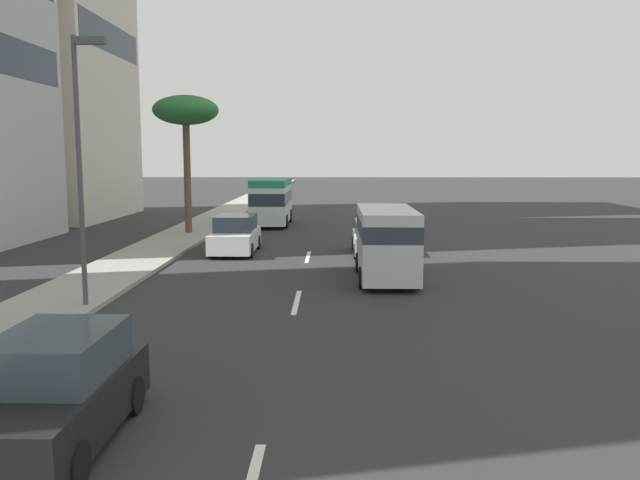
{
  "coord_description": "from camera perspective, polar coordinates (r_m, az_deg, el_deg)",
  "views": [
    {
      "loc": [
        -3.24,
        -1.09,
        4.38
      ],
      "look_at": [
        18.76,
        -0.65,
        1.52
      ],
      "focal_mm": 36.57,
      "sensor_mm": 36.0,
      "label": 1
    }
  ],
  "objects": [
    {
      "name": "ground_plane",
      "position": [
        35.03,
        -0.63,
        0.21
      ],
      "size": [
        198.0,
        198.0,
        0.0
      ],
      "primitive_type": "plane",
      "color": "#2D2D30"
    },
    {
      "name": "sidewalk_right",
      "position": [
        35.94,
        -11.97,
        0.35
      ],
      "size": [
        162.0,
        2.97,
        0.15
      ],
      "primitive_type": "cube",
      "color": "#9E9B93",
      "rests_on": "ground_plane"
    },
    {
      "name": "lane_stripe_mid",
      "position": [
        19.68,
        -2.06,
        -5.44
      ],
      "size": [
        3.2,
        0.16,
        0.01
      ],
      "primitive_type": "cube",
      "color": "silver",
      "rests_on": "ground_plane"
    },
    {
      "name": "lane_stripe_far",
      "position": [
        28.29,
        -1.06,
        -1.5
      ],
      "size": [
        3.2,
        0.16,
        0.01
      ],
      "primitive_type": "cube",
      "color": "silver",
      "rests_on": "ground_plane"
    },
    {
      "name": "van_lead",
      "position": [
        23.12,
        5.84,
        0.06
      ],
      "size": [
        5.25,
        2.05,
        2.52
      ],
      "color": "silver",
      "rests_on": "ground_plane"
    },
    {
      "name": "minibus_second",
      "position": [
        41.41,
        -4.25,
        3.53
      ],
      "size": [
        6.52,
        2.3,
        2.91
      ],
      "rotation": [
        0.0,
        0.0,
        3.14
      ],
      "color": "silver",
      "rests_on": "ground_plane"
    },
    {
      "name": "car_third",
      "position": [
        29.08,
        4.79,
        0.18
      ],
      "size": [
        4.24,
        1.93,
        1.55
      ],
      "color": "silver",
      "rests_on": "ground_plane"
    },
    {
      "name": "car_fourth",
      "position": [
        10.9,
        -22.18,
        -12.29
      ],
      "size": [
        4.08,
        1.83,
        1.72
      ],
      "rotation": [
        0.0,
        0.0,
        3.14
      ],
      "color": "black",
      "rests_on": "ground_plane"
    },
    {
      "name": "car_fifth",
      "position": [
        29.71,
        -7.41,
        0.41
      ],
      "size": [
        4.41,
        1.91,
        1.7
      ],
      "rotation": [
        0.0,
        0.0,
        3.14
      ],
      "color": "white",
      "rests_on": "ground_plane"
    },
    {
      "name": "palm_tree",
      "position": [
        36.73,
        -11.67,
        10.84
      ],
      "size": [
        3.56,
        3.56,
        7.48
      ],
      "color": "brown",
      "rests_on": "sidewalk_right"
    },
    {
      "name": "street_lamp",
      "position": [
        19.41,
        -20.11,
        7.93
      ],
      "size": [
        0.24,
        0.97,
        7.48
      ],
      "color": "#4C4C51",
      "rests_on": "sidewalk_right"
    }
  ]
}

